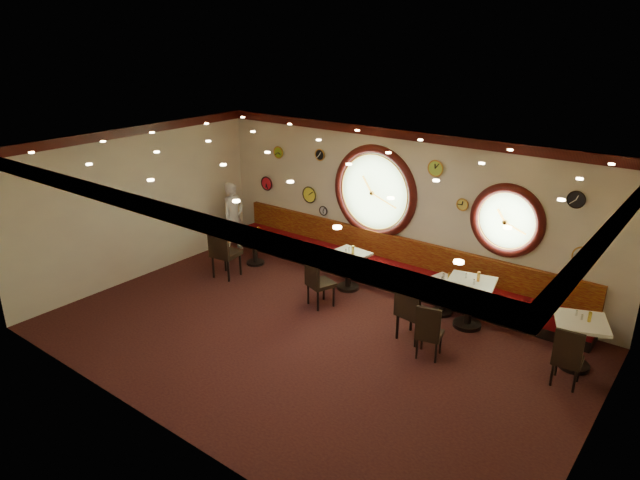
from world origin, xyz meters
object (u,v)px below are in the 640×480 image
(table_b, at_px, (348,266))
(chair_c, at_px, (411,305))
(condiment_b_salt, at_px, (349,249))
(condiment_e_salt, at_px, (577,313))
(condiment_e_bottle, at_px, (590,317))
(chair_d, at_px, (429,329))
(waiter, at_px, (234,217))
(condiment_a_bottle, at_px, (258,231))
(table_d, at_px, (470,298))
(condiment_b_bottle, at_px, (353,250))
(condiment_a_pepper, at_px, (255,234))
(condiment_a_salt, at_px, (254,232))
(condiment_e_pepper, at_px, (582,317))
(table_e, at_px, (579,338))
(condiment_c_salt, at_px, (443,276))
(chair_b, at_px, (317,277))
(condiment_d_pepper, at_px, (474,282))
(chair_e, at_px, (568,354))
(condiment_c_pepper, at_px, (442,280))
(condiment_b_pepper, at_px, (346,252))
(table_c, at_px, (443,293))
(chair_a, at_px, (222,247))
(condiment_c_bottle, at_px, (449,277))
(table_a, at_px, (255,246))
(condiment_d_bottle, at_px, (478,277))
(condiment_d_salt, at_px, (466,276))

(table_b, bearing_deg, chair_c, -27.76)
(condiment_b_salt, relative_size, condiment_e_salt, 1.05)
(condiment_e_bottle, bearing_deg, chair_d, -149.41)
(condiment_b_salt, distance_m, waiter, 3.37)
(condiment_a_bottle, bearing_deg, table_d, 1.96)
(condiment_b_bottle, relative_size, condiment_e_bottle, 1.07)
(chair_c, relative_size, condiment_e_bottle, 4.58)
(chair_c, bearing_deg, condiment_a_pepper, 177.25)
(condiment_a_salt, xyz_separation_m, waiter, (-0.96, 0.32, 0.08))
(condiment_a_pepper, bearing_deg, condiment_e_pepper, 0.43)
(table_e, xyz_separation_m, condiment_c_salt, (-2.53, 0.45, 0.20))
(chair_b, bearing_deg, condiment_a_salt, -178.47)
(condiment_c_salt, xyz_separation_m, condiment_d_pepper, (0.72, -0.32, 0.20))
(chair_e, bearing_deg, condiment_c_salt, 152.25)
(condiment_c_pepper, distance_m, condiment_d_pepper, 0.73)
(table_e, relative_size, chair_c, 1.33)
(table_b, bearing_deg, condiment_e_pepper, -2.16)
(condiment_b_pepper, bearing_deg, condiment_a_salt, -177.14)
(table_c, height_order, chair_a, chair_a)
(condiment_c_pepper, bearing_deg, table_e, -7.16)
(chair_d, relative_size, condiment_a_salt, 5.35)
(chair_a, relative_size, condiment_c_bottle, 4.83)
(condiment_b_bottle, bearing_deg, chair_a, -154.32)
(chair_a, bearing_deg, chair_e, -4.76)
(chair_d, bearing_deg, table_d, 73.79)
(chair_b, height_order, chair_c, chair_c)
(table_a, xyz_separation_m, condiment_a_bottle, (0.07, 0.06, 0.35))
(condiment_a_salt, distance_m, condiment_e_salt, 6.83)
(chair_c, distance_m, condiment_a_bottle, 4.46)
(table_a, xyz_separation_m, condiment_b_salt, (2.38, 0.28, 0.39))
(condiment_a_salt, distance_m, condiment_c_pepper, 4.47)
(condiment_d_pepper, bearing_deg, condiment_e_bottle, -3.04)
(chair_c, bearing_deg, condiment_d_bottle, 68.49)
(table_d, xyz_separation_m, condiment_c_pepper, (-0.59, 0.10, 0.16))
(table_e, bearing_deg, condiment_a_salt, 179.95)
(table_c, xyz_separation_m, condiment_d_salt, (0.44, -0.08, 0.50))
(chair_a, relative_size, chair_b, 1.15)
(condiment_b_pepper, height_order, condiment_a_bottle, condiment_b_pepper)
(condiment_a_bottle, distance_m, condiment_e_salt, 6.73)
(condiment_d_salt, distance_m, condiment_d_pepper, 0.27)
(condiment_e_pepper, bearing_deg, table_d, 174.38)
(table_a, height_order, table_e, table_e)
(table_d, bearing_deg, condiment_d_salt, 149.46)
(chair_e, distance_m, condiment_d_bottle, 2.08)
(condiment_a_salt, distance_m, condiment_b_bottle, 2.55)
(table_c, height_order, waiter, waiter)
(chair_c, distance_m, condiment_d_bottle, 1.37)
(condiment_b_salt, bearing_deg, table_c, 2.99)
(condiment_d_salt, bearing_deg, condiment_e_bottle, -7.03)
(table_c, distance_m, condiment_d_bottle, 0.87)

